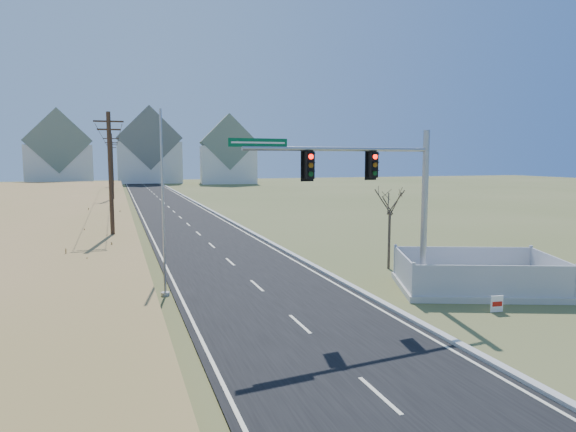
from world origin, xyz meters
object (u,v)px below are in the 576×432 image
object	(u,v)px
fence_enclosure	(476,283)
bare_tree	(390,200)
traffic_signal_mast	(389,198)
open_sign	(497,304)
flagpole	(163,223)

from	to	relation	value
fence_enclosure	bare_tree	distance (m)	6.61
fence_enclosure	traffic_signal_mast	bearing A→B (deg)	-152.89
open_sign	traffic_signal_mast	bearing A→B (deg)	148.53
traffic_signal_mast	open_sign	bearing A→B (deg)	-44.24
fence_enclosure	flagpole	world-z (taller)	flagpole
traffic_signal_mast	open_sign	world-z (taller)	traffic_signal_mast
flagpole	bare_tree	world-z (taller)	flagpole
fence_enclosure	bare_tree	bearing A→B (deg)	127.59
open_sign	flagpole	xyz separation A→B (m)	(-12.30, 6.79, 2.94)
traffic_signal_mast	flagpole	bearing A→B (deg)	148.77
bare_tree	fence_enclosure	bearing A→B (deg)	-73.35
bare_tree	flagpole	bearing A→B (deg)	-171.85
fence_enclosure	open_sign	bearing A→B (deg)	-95.55
traffic_signal_mast	flagpole	size ratio (longest dim) A/B	1.11
open_sign	flagpole	bearing A→B (deg)	157.55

